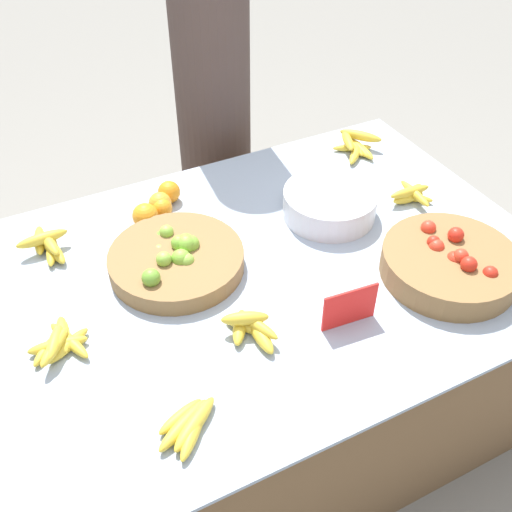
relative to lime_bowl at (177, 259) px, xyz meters
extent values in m
plane|color=gray|center=(0.20, -0.11, -0.67)|extent=(12.00, 12.00, 0.00)
cube|color=brown|center=(0.20, -0.11, -0.36)|extent=(1.61, 1.10, 0.62)
cube|color=#99A8BC|center=(0.20, -0.11, -0.04)|extent=(1.68, 1.15, 0.01)
cylinder|color=olive|center=(0.00, 0.00, 0.00)|extent=(0.38, 0.38, 0.06)
sphere|color=#7AB238|center=(0.00, -0.03, 0.02)|extent=(0.06, 0.06, 0.06)
sphere|color=#7AB238|center=(0.04, 0.03, 0.03)|extent=(0.05, 0.05, 0.05)
sphere|color=#89BC42|center=(-0.03, 0.05, 0.00)|extent=(0.05, 0.05, 0.05)
sphere|color=#89BC42|center=(0.01, 0.09, 0.03)|extent=(0.04, 0.04, 0.04)
sphere|color=#6BA333|center=(0.01, -0.03, 0.00)|extent=(0.05, 0.05, 0.05)
sphere|color=#7AB238|center=(0.04, 0.01, 0.03)|extent=(0.06, 0.06, 0.06)
sphere|color=#7AB238|center=(0.05, 0.01, 0.03)|extent=(0.05, 0.05, 0.05)
sphere|color=#6BA333|center=(-0.01, 0.10, 0.01)|extent=(0.04, 0.04, 0.04)
sphere|color=#7AB238|center=(0.02, 0.02, 0.04)|extent=(0.05, 0.05, 0.05)
sphere|color=#6BA333|center=(-0.10, -0.08, 0.04)|extent=(0.05, 0.05, 0.05)
sphere|color=#89BC42|center=(-0.04, -0.02, 0.04)|extent=(0.04, 0.04, 0.04)
sphere|color=#89BC42|center=(0.02, -0.04, 0.02)|extent=(0.04, 0.04, 0.04)
cylinder|color=olive|center=(0.67, -0.37, 0.01)|extent=(0.38, 0.38, 0.08)
sphere|color=red|center=(0.61, -0.40, 0.01)|extent=(0.04, 0.04, 0.04)
sphere|color=red|center=(0.71, -0.48, 0.04)|extent=(0.04, 0.04, 0.04)
sphere|color=red|center=(0.68, -0.25, 0.05)|extent=(0.04, 0.04, 0.04)
sphere|color=red|center=(0.67, -0.43, 0.06)|extent=(0.04, 0.04, 0.04)
sphere|color=red|center=(0.79, -0.35, 0.02)|extent=(0.04, 0.04, 0.04)
sphere|color=red|center=(0.73, -0.33, 0.01)|extent=(0.04, 0.04, 0.04)
sphere|color=red|center=(0.74, -0.45, 0.01)|extent=(0.04, 0.04, 0.04)
sphere|color=red|center=(0.72, -0.36, 0.01)|extent=(0.05, 0.05, 0.05)
sphere|color=red|center=(0.68, -0.39, 0.05)|extent=(0.04, 0.04, 0.04)
sphere|color=red|center=(0.54, -0.38, 0.01)|extent=(0.04, 0.04, 0.04)
sphere|color=red|center=(0.59, -0.31, 0.01)|extent=(0.05, 0.05, 0.05)
sphere|color=red|center=(0.67, -0.38, 0.03)|extent=(0.05, 0.05, 0.05)
sphere|color=red|center=(0.73, -0.48, -0.01)|extent=(0.04, 0.04, 0.04)
sphere|color=red|center=(0.80, -0.37, 0.00)|extent=(0.04, 0.04, 0.04)
sphere|color=red|center=(0.72, -0.32, 0.06)|extent=(0.05, 0.05, 0.05)
sphere|color=red|center=(0.65, -0.32, 0.04)|extent=(0.04, 0.04, 0.04)
sphere|color=red|center=(0.66, -0.36, 0.00)|extent=(0.04, 0.04, 0.04)
sphere|color=red|center=(0.65, -0.31, 0.05)|extent=(0.04, 0.04, 0.04)
sphere|color=orange|center=(0.05, 0.25, 0.00)|extent=(0.06, 0.06, 0.06)
sphere|color=orange|center=(-0.01, 0.22, 0.01)|extent=(0.08, 0.08, 0.08)
sphere|color=orange|center=(0.05, 0.27, 0.00)|extent=(0.07, 0.07, 0.07)
sphere|color=orange|center=(0.10, 0.32, 0.00)|extent=(0.07, 0.07, 0.07)
cylinder|color=silver|center=(0.52, 0.02, 0.01)|extent=(0.29, 0.29, 0.09)
cube|color=red|center=(0.32, -0.40, 0.03)|extent=(0.15, 0.02, 0.12)
ellipsoid|color=gold|center=(-0.33, 0.28, -0.02)|extent=(0.06, 0.14, 0.03)
ellipsoid|color=gold|center=(-0.30, 0.22, -0.01)|extent=(0.06, 0.16, 0.04)
ellipsoid|color=gold|center=(-0.31, 0.22, -0.02)|extent=(0.07, 0.15, 0.03)
ellipsoid|color=gold|center=(-0.32, 0.25, 0.01)|extent=(0.15, 0.04, 0.03)
ellipsoid|color=gold|center=(-0.30, 0.22, 0.01)|extent=(0.05, 0.11, 0.03)
ellipsoid|color=gold|center=(-0.40, -0.15, -0.02)|extent=(0.10, 0.10, 0.03)
ellipsoid|color=gold|center=(-0.35, -0.16, -0.02)|extent=(0.13, 0.09, 0.03)
ellipsoid|color=gold|center=(-0.37, -0.15, -0.02)|extent=(0.15, 0.06, 0.03)
ellipsoid|color=gold|center=(-0.35, -0.12, -0.02)|extent=(0.05, 0.13, 0.03)
ellipsoid|color=gold|center=(-0.34, -0.15, -0.02)|extent=(0.08, 0.16, 0.03)
ellipsoid|color=gold|center=(-0.38, -0.16, 0.01)|extent=(0.08, 0.11, 0.03)
ellipsoid|color=gold|center=(-0.38, -0.17, 0.01)|extent=(0.10, 0.12, 0.03)
ellipsoid|color=gold|center=(-0.18, -0.50, -0.02)|extent=(0.15, 0.10, 0.03)
ellipsoid|color=gold|center=(-0.16, -0.51, -0.01)|extent=(0.15, 0.12, 0.03)
ellipsoid|color=gold|center=(-0.18, -0.48, -0.02)|extent=(0.13, 0.07, 0.03)
ellipsoid|color=gold|center=(-0.16, -0.52, -0.02)|extent=(0.13, 0.14, 0.03)
ellipsoid|color=gold|center=(0.82, 0.30, -0.02)|extent=(0.04, 0.14, 0.03)
ellipsoid|color=gold|center=(0.79, 0.27, -0.02)|extent=(0.12, 0.12, 0.03)
ellipsoid|color=gold|center=(0.80, 0.31, -0.02)|extent=(0.14, 0.08, 0.03)
ellipsoid|color=gold|center=(0.83, 0.28, -0.02)|extent=(0.04, 0.15, 0.03)
ellipsoid|color=gold|center=(0.81, 0.30, -0.02)|extent=(0.05, 0.12, 0.03)
ellipsoid|color=gold|center=(0.85, 0.32, 0.01)|extent=(0.13, 0.15, 0.04)
ellipsoid|color=gold|center=(0.79, 0.32, 0.01)|extent=(0.08, 0.13, 0.03)
ellipsoid|color=gold|center=(0.79, -0.04, -0.01)|extent=(0.11, 0.04, 0.03)
ellipsoid|color=gold|center=(0.81, -0.04, -0.02)|extent=(0.10, 0.10, 0.03)
ellipsoid|color=gold|center=(0.81, -0.02, -0.02)|extent=(0.14, 0.07, 0.03)
ellipsoid|color=gold|center=(0.79, -0.04, 0.01)|extent=(0.15, 0.04, 0.03)
ellipsoid|color=gold|center=(0.80, -0.05, 0.00)|extent=(0.04, 0.16, 0.03)
ellipsoid|color=gold|center=(0.09, -0.35, -0.01)|extent=(0.04, 0.13, 0.04)
ellipsoid|color=gold|center=(0.07, -0.30, -0.02)|extent=(0.10, 0.11, 0.03)
ellipsoid|color=gold|center=(0.05, -0.30, -0.02)|extent=(0.09, 0.12, 0.03)
ellipsoid|color=gold|center=(0.09, -0.34, 0.00)|extent=(0.07, 0.12, 0.03)
ellipsoid|color=gold|center=(0.07, -0.30, 0.01)|extent=(0.13, 0.08, 0.04)
cylinder|color=#473833|center=(0.44, 0.73, 0.08)|extent=(0.29, 0.29, 1.50)
camera|label=1|loc=(-0.37, -1.23, 1.12)|focal=42.00mm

